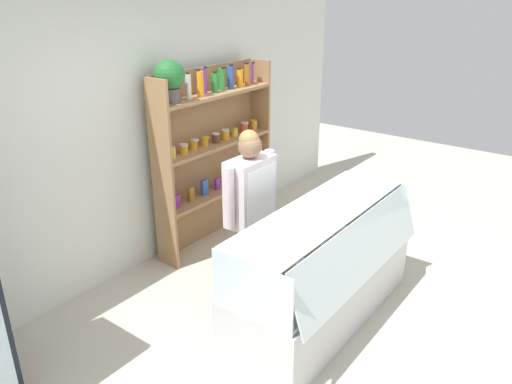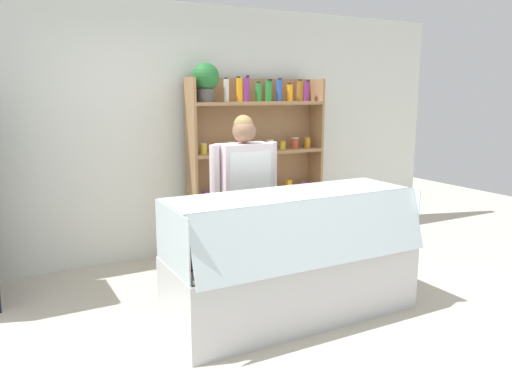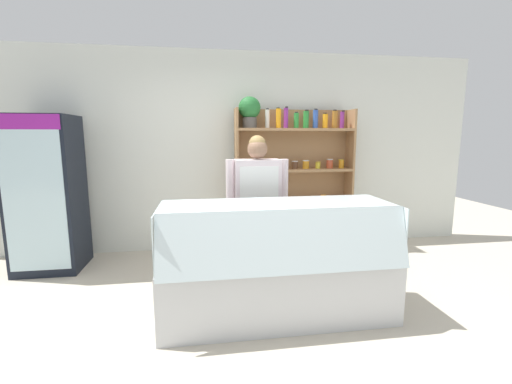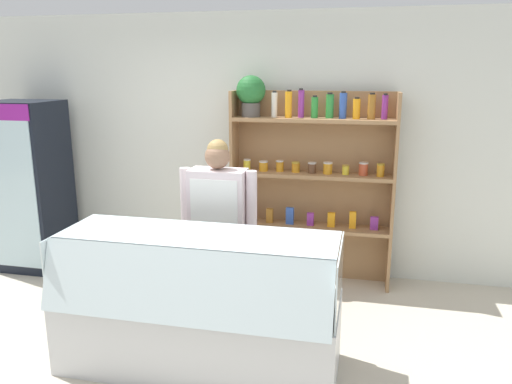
{
  "view_description": "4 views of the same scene",
  "coord_description": "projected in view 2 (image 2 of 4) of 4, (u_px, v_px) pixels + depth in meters",
  "views": [
    {
      "loc": [
        -3.14,
        -1.69,
        2.68
      ],
      "look_at": [
        0.14,
        0.78,
        1.0
      ],
      "focal_mm": 35.0,
      "sensor_mm": 36.0,
      "label": 1
    },
    {
      "loc": [
        -1.93,
        -3.12,
        1.77
      ],
      "look_at": [
        0.17,
        0.79,
        0.89
      ],
      "focal_mm": 35.0,
      "sensor_mm": 36.0,
      "label": 2
    },
    {
      "loc": [
        -0.5,
        -2.72,
        1.57
      ],
      "look_at": [
        0.03,
        0.74,
        1.0
      ],
      "focal_mm": 24.0,
      "sensor_mm": 36.0,
      "label": 3
    },
    {
      "loc": [
        1.24,
        -3.05,
        2.13
      ],
      "look_at": [
        0.41,
        0.64,
        1.2
      ],
      "focal_mm": 35.0,
      "sensor_mm": 36.0,
      "label": 4
    }
  ],
  "objects": [
    {
      "name": "ground_plane",
      "position": [
        284.0,
        321.0,
        3.94
      ],
      "size": [
        12.0,
        12.0,
        0.0
      ],
      "primitive_type": "plane",
      "color": "beige"
    },
    {
      "name": "back_wall",
      "position": [
        187.0,
        132.0,
        5.46
      ],
      "size": [
        6.8,
        0.1,
        2.7
      ],
      "primitive_type": "cube",
      "color": "silver",
      "rests_on": "ground"
    },
    {
      "name": "shelving_unit",
      "position": [
        249.0,
        146.0,
        5.56
      ],
      "size": [
        1.6,
        0.29,
        2.08
      ],
      "color": "#9E754C",
      "rests_on": "ground"
    },
    {
      "name": "deli_display_case",
      "position": [
        292.0,
        279.0,
        3.98
      ],
      "size": [
        2.0,
        0.79,
        1.01
      ],
      "color": "silver",
      "rests_on": "ground"
    },
    {
      "name": "shop_clerk",
      "position": [
        245.0,
        188.0,
        4.45
      ],
      "size": [
        0.66,
        0.25,
        1.58
      ],
      "color": "#4C4233",
      "rests_on": "ground"
    }
  ]
}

